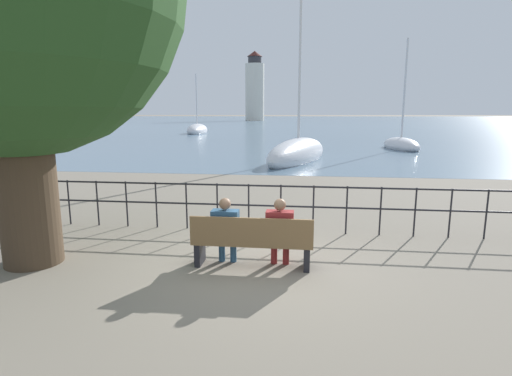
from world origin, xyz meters
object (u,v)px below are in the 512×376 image
(seated_person_left, at_px, (226,228))
(sailboat_0, at_px, (401,145))
(sailboat_2, at_px, (197,130))
(harbor_lighthouse, at_px, (255,89))
(sailboat_1, at_px, (298,153))
(seated_person_right, at_px, (280,229))
(park_bench, at_px, (252,242))

(seated_person_left, relative_size, sailboat_0, 0.15)
(sailboat_2, height_order, harbor_lighthouse, harbor_lighthouse)
(sailboat_2, xyz_separation_m, harbor_lighthouse, (-3.21, 84.72, 10.08))
(sailboat_0, bearing_deg, sailboat_1, -139.91)
(seated_person_right, xyz_separation_m, sailboat_1, (0.03, 15.40, -0.25))
(seated_person_right, height_order, sailboat_1, sailboat_1)
(park_bench, xyz_separation_m, sailboat_2, (-12.84, 43.78, -0.07))
(park_bench, relative_size, sailboat_1, 0.16)
(sailboat_0, xyz_separation_m, harbor_lighthouse, (-23.82, 104.84, 10.16))
(park_bench, distance_m, seated_person_left, 0.51)
(seated_person_right, height_order, sailboat_0, sailboat_0)
(sailboat_1, relative_size, sailboat_2, 1.65)
(seated_person_left, distance_m, sailboat_0, 24.97)
(seated_person_left, relative_size, seated_person_right, 0.99)
(park_bench, relative_size, seated_person_right, 1.71)
(park_bench, height_order, seated_person_left, seated_person_left)
(harbor_lighthouse, bearing_deg, sailboat_1, -81.67)
(sailboat_1, xyz_separation_m, sailboat_2, (-13.34, 28.30, -0.04))
(sailboat_0, relative_size, sailboat_2, 1.02)
(sailboat_1, relative_size, harbor_lighthouse, 0.58)
(sailboat_0, height_order, harbor_lighthouse, harbor_lighthouse)
(sailboat_1, xyz_separation_m, harbor_lighthouse, (-16.55, 113.02, 10.04))
(sailboat_1, bearing_deg, seated_person_right, -73.48)
(park_bench, bearing_deg, harbor_lighthouse, 97.12)
(park_bench, xyz_separation_m, sailboat_0, (7.76, 23.66, -0.16))
(park_bench, bearing_deg, sailboat_2, 106.35)
(sailboat_2, bearing_deg, seated_person_left, -76.82)
(park_bench, relative_size, harbor_lighthouse, 0.09)
(seated_person_right, height_order, harbor_lighthouse, harbor_lighthouse)
(park_bench, xyz_separation_m, sailboat_1, (0.49, 15.48, -0.03))
(sailboat_2, bearing_deg, sailboat_0, -46.97)
(sailboat_1, bearing_deg, harbor_lighthouse, 114.98)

